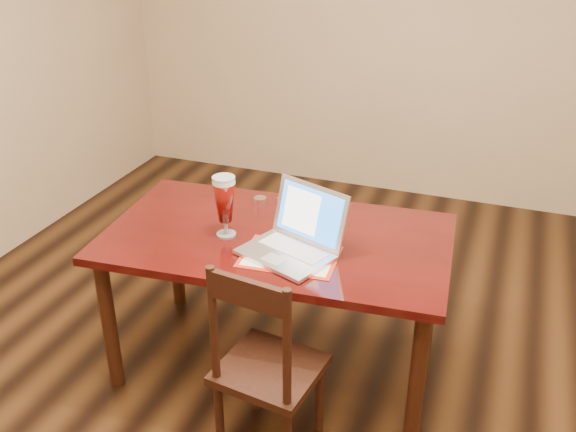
% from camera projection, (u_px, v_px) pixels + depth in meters
% --- Properties ---
extents(ground, '(5.00, 5.00, 0.00)m').
position_uv_depth(ground, '(309.00, 417.00, 2.78)').
color(ground, black).
rests_on(ground, ground).
extents(dining_table, '(1.56, 0.96, 0.98)m').
position_uv_depth(dining_table, '(276.00, 250.00, 2.83)').
color(dining_table, '#430A09').
rests_on(dining_table, ground).
extents(dining_chair, '(0.42, 0.40, 0.88)m').
position_uv_depth(dining_chair, '(266.00, 368.00, 2.45)').
color(dining_chair, black).
rests_on(dining_chair, ground).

